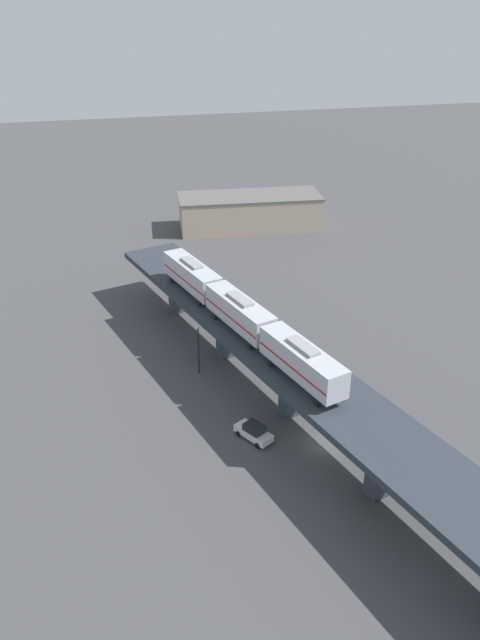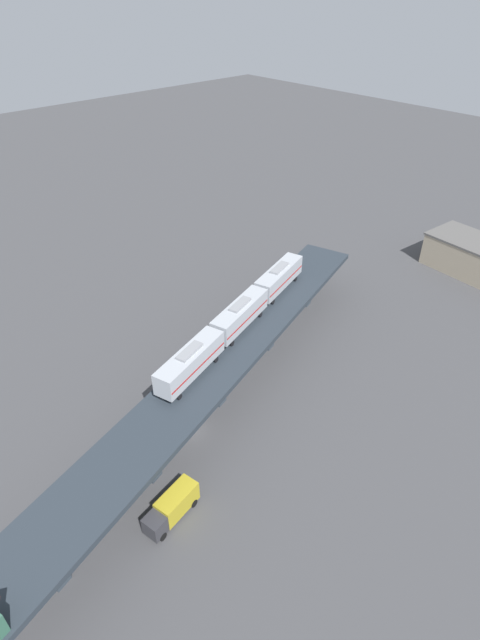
{
  "view_description": "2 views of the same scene",
  "coord_description": "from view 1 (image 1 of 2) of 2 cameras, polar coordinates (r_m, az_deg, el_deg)",
  "views": [
    {
      "loc": [
        -21.19,
        -49.23,
        43.38
      ],
      "look_at": [
        -5.7,
        14.15,
        8.66
      ],
      "focal_mm": 35.0,
      "sensor_mm": 36.0,
      "label": 1
    },
    {
      "loc": [
        38.66,
        -26.79,
        51.09
      ],
      "look_at": [
        -5.7,
        14.15,
        8.66
      ],
      "focal_mm": 28.0,
      "sensor_mm": 36.0,
      "label": 2
    }
  ],
  "objects": [
    {
      "name": "street_lamp",
      "position": [
        77.94,
        -3.82,
        -2.31
      ],
      "size": [
        0.44,
        0.44,
        6.94
      ],
      "color": "black",
      "rests_on": "ground"
    },
    {
      "name": "warehouse_building",
      "position": [
        128.47,
        0.88,
        9.89
      ],
      "size": [
        29.37,
        12.77,
        6.8
      ],
      "color": "tan",
      "rests_on": "ground"
    },
    {
      "name": "elevated_viaduct",
      "position": [
        65.15,
        7.99,
        -7.14
      ],
      "size": [
        34.45,
        90.54,
        7.16
      ],
      "color": "#283039",
      "rests_on": "ground"
    },
    {
      "name": "ground_plane",
      "position": [
        68.96,
        7.56,
        -11.26
      ],
      "size": [
        400.0,
        400.0,
        0.0
      ],
      "primitive_type": "plane",
      "color": "#424244"
    },
    {
      "name": "subway_train",
      "position": [
        73.42,
        0.0,
        0.72
      ],
      "size": [
        13.36,
        36.44,
        4.45
      ],
      "color": "#ADB2BA",
      "rests_on": "elevated_viaduct"
    },
    {
      "name": "street_car_white",
      "position": [
        68.67,
        1.27,
        -10.17
      ],
      "size": [
        3.83,
        4.69,
        1.89
      ],
      "color": "silver",
      "rests_on": "ground"
    },
    {
      "name": "delivery_truck",
      "position": [
        64.81,
        18.17,
        -13.66
      ],
      "size": [
        3.63,
        7.5,
        3.2
      ],
      "color": "#333338",
      "rests_on": "ground"
    }
  ]
}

